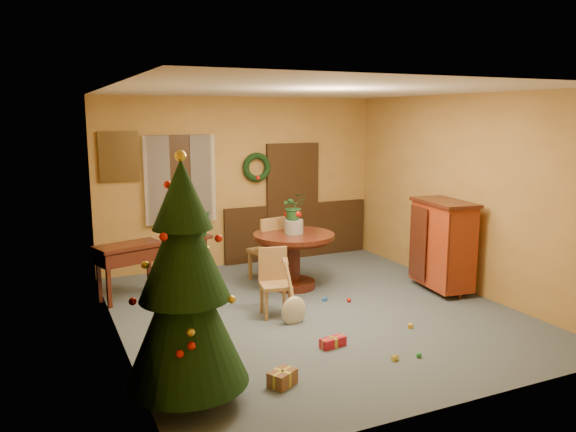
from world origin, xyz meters
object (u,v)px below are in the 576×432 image
chair_near (274,279)px  christmas_tree (185,287)px  dining_table (294,250)px  sideboard (443,243)px  writing_desk (129,258)px

chair_near → christmas_tree: bearing=-132.1°
chair_near → christmas_tree: (-1.63, -1.81, 0.62)m
dining_table → sideboard: (1.95, -1.04, 0.14)m
chair_near → christmas_tree: size_ratio=0.38×
christmas_tree → sideboard: bearing=21.6°
christmas_tree → writing_desk: 3.25m
dining_table → sideboard: 2.21m
writing_desk → dining_table: bearing=-11.5°
writing_desk → sideboard: (4.30, -1.51, 0.12)m
dining_table → writing_desk: 2.40m
dining_table → sideboard: bearing=-27.9°
chair_near → writing_desk: bearing=139.2°
chair_near → christmas_tree: christmas_tree is taller
dining_table → christmas_tree: (-2.35, -2.73, 0.50)m
chair_near → sideboard: 2.68m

